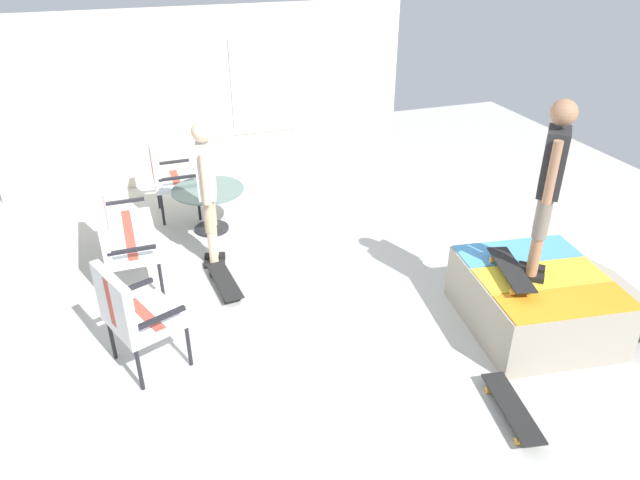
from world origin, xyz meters
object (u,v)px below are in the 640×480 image
at_px(patio_chair_near_house, 166,173).
at_px(skateboard_by_bench, 225,281).
at_px(patio_chair_by_wall, 131,311).
at_px(patio_bench, 117,228).
at_px(person_watching, 207,184).
at_px(person_skater, 550,179).
at_px(skateboard_spare, 512,408).
at_px(skateboard_on_ramp, 511,270).
at_px(patio_table, 209,201).
at_px(skate_ramp, 538,300).

xyz_separation_m(patio_chair_near_house, skateboard_by_bench, (-2.01, -0.35, -0.53)).
height_order(patio_chair_near_house, patio_chair_by_wall, same).
distance_m(patio_bench, person_watching, 1.07).
bearing_deg(person_skater, person_watching, 50.46).
relative_size(skateboard_spare, skateboard_on_ramp, 1.00).
xyz_separation_m(patio_table, skateboard_by_bench, (-1.41, 0.09, -0.32)).
relative_size(patio_chair_by_wall, skateboard_on_ramp, 1.24).
relative_size(patio_bench, person_watching, 0.74).
height_order(skateboard_spare, skateboard_on_ramp, skateboard_on_ramp).
height_order(skate_ramp, patio_table, skate_ramp).
bearing_deg(skate_ramp, patio_chair_by_wall, 80.62).
distance_m(patio_bench, patio_chair_by_wall, 1.62).
bearing_deg(patio_table, skateboard_by_bench, 176.20).
bearing_deg(skate_ramp, patio_bench, 59.38).
xyz_separation_m(person_watching, skateboard_spare, (-3.19, -1.84, -0.91)).
bearing_deg(patio_chair_by_wall, patio_bench, 2.18).
xyz_separation_m(person_watching, person_skater, (-2.19, -2.65, 0.57)).
bearing_deg(patio_chair_by_wall, person_skater, -99.20).
height_order(patio_table, skateboard_by_bench, patio_table).
relative_size(patio_chair_by_wall, skateboard_by_bench, 1.25).
relative_size(skate_ramp, patio_chair_by_wall, 2.14).
distance_m(person_watching, person_skater, 3.48).
bearing_deg(person_watching, skateboard_spare, -149.95).
bearing_deg(patio_chair_by_wall, skate_ramp, -99.38).
relative_size(patio_chair_by_wall, skateboard_spare, 1.24).
xyz_separation_m(skateboard_by_bench, skateboard_spare, (-2.60, -1.83, 0.00)).
distance_m(skate_ramp, patio_chair_near_house, 4.81).
bearing_deg(person_skater, skateboard_by_bench, 58.68).
bearing_deg(skateboard_spare, skateboard_by_bench, 35.15).
height_order(patio_bench, patio_table, patio_bench).
height_order(patio_chair_by_wall, person_watching, person_watching).
relative_size(skate_ramp, skateboard_spare, 2.65).
bearing_deg(skate_ramp, skateboard_by_bench, 59.35).
height_order(patio_bench, patio_chair_by_wall, same).
bearing_deg(patio_table, patio_chair_near_house, 36.36).
relative_size(patio_table, person_skater, 0.54).
distance_m(patio_table, person_skater, 4.11).
height_order(skateboard_by_bench, skateboard_on_ramp, skateboard_on_ramp).
xyz_separation_m(skate_ramp, patio_chair_near_house, (3.65, 3.12, 0.32)).
relative_size(skate_ramp, skateboard_on_ramp, 2.65).
distance_m(patio_chair_near_house, skateboard_by_bench, 2.11).
height_order(person_watching, skateboard_by_bench, person_watching).
relative_size(patio_bench, skateboard_spare, 1.53).
bearing_deg(skate_ramp, person_watching, 51.34).
distance_m(skate_ramp, skateboard_on_ramp, 0.52).
distance_m(skateboard_by_bench, skateboard_on_ramp, 2.95).
height_order(patio_bench, person_skater, person_skater).
xyz_separation_m(patio_table, skateboard_on_ramp, (-2.99, -2.33, 0.27)).
xyz_separation_m(skate_ramp, person_watching, (2.22, 2.78, 0.70)).
bearing_deg(person_skater, skate_ramp, -104.39).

